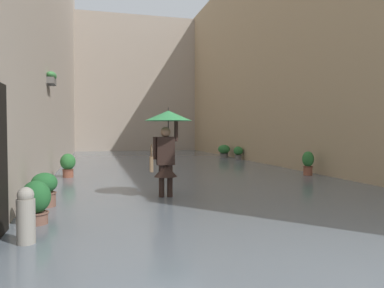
{
  "coord_description": "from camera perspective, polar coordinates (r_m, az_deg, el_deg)",
  "views": [
    {
      "loc": [
        2.9,
        2.36,
        1.55
      ],
      "look_at": [
        0.57,
        -6.38,
        1.21
      ],
      "focal_mm": 34.21,
      "sensor_mm": 36.0,
      "label": 1
    }
  ],
  "objects": [
    {
      "name": "potted_plant_near_left",
      "position": [
        19.41,
        5.01,
        -1.09
      ],
      "size": [
        0.64,
        0.64,
        0.78
      ],
      "color": "#66605B",
      "rests_on": "ground_plane"
    },
    {
      "name": "flood_water",
      "position": [
        14.44,
        -3.28,
        -3.8
      ],
      "size": [
        9.17,
        29.4,
        0.1
      ],
      "primitive_type": "cube",
      "color": "slate",
      "rests_on": "ground_plane"
    },
    {
      "name": "potted_plant_far_right",
      "position": [
        6.18,
        -23.15,
        -8.52
      ],
      "size": [
        0.44,
        0.44,
        0.78
      ],
      "color": "brown",
      "rests_on": "ground_plane"
    },
    {
      "name": "mooring_bollard",
      "position": [
        5.2,
        -24.47,
        -10.66
      ],
      "size": [
        0.23,
        0.23,
        0.83
      ],
      "color": "gray",
      "rests_on": "ground_plane"
    },
    {
      "name": "potted_plant_far_left",
      "position": [
        12.33,
        17.63,
        -2.88
      ],
      "size": [
        0.37,
        0.37,
        0.87
      ],
      "color": "brown",
      "rests_on": "ground_plane"
    },
    {
      "name": "potted_plant_near_right",
      "position": [
        7.5,
        -22.02,
        -6.8
      ],
      "size": [
        0.47,
        0.47,
        0.75
      ],
      "color": "brown",
      "rests_on": "ground_plane"
    },
    {
      "name": "person_wading",
      "position": [
        7.9,
        -3.93,
        1.33
      ],
      "size": [
        1.03,
        1.03,
        2.04
      ],
      "color": "#4C4233",
      "rests_on": "ground_plane"
    },
    {
      "name": "potted_plant_mid_left",
      "position": [
        18.12,
        7.22,
        -1.4
      ],
      "size": [
        0.46,
        0.46,
        0.75
      ],
      "color": "#66605B",
      "rests_on": "ground_plane"
    },
    {
      "name": "potted_plant_mid_right",
      "position": [
        11.85,
        -18.78,
        -3.14
      ],
      "size": [
        0.45,
        0.45,
        0.84
      ],
      "color": "brown",
      "rests_on": "ground_plane"
    },
    {
      "name": "building_facade_left",
      "position": [
        16.5,
        14.78,
        13.69
      ],
      "size": [
        2.04,
        27.4,
        9.74
      ],
      "color": "tan",
      "rests_on": "ground_plane"
    },
    {
      "name": "building_facade_far",
      "position": [
        27.02,
        -8.79,
        9.04
      ],
      "size": [
        11.97,
        1.8,
        9.59
      ],
      "primitive_type": "cube",
      "color": "#A89989",
      "rests_on": "ground_plane"
    },
    {
      "name": "ground_plane",
      "position": [
        14.44,
        -3.28,
        -4.0
      ],
      "size": [
        60.0,
        60.0,
        0.0
      ],
      "primitive_type": "plane",
      "color": "#605B56"
    }
  ]
}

